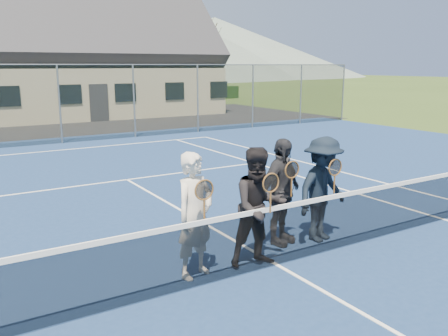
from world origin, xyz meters
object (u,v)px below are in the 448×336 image
at_px(clubhouse, 84,48).
at_px(player_c, 281,192).
at_px(player_a, 195,215).
at_px(tennis_net, 278,233).
at_px(player_b, 259,207).
at_px(player_d, 322,189).

xyz_separation_m(clubhouse, player_c, (-3.40, -23.30, -3.07)).
bearing_deg(player_a, tennis_net, -15.97).
relative_size(player_a, player_b, 1.00).
xyz_separation_m(player_b, player_c, (0.81, 0.51, 0.00)).
relative_size(player_b, player_c, 1.00).
height_order(clubhouse, player_b, clubhouse).
distance_m(clubhouse, player_c, 23.75).
bearing_deg(player_c, clubhouse, 81.69).
bearing_deg(tennis_net, player_b, 139.06).
bearing_deg(player_b, clubhouse, 79.96).
xyz_separation_m(tennis_net, player_b, (-0.22, 0.19, 0.38)).
xyz_separation_m(player_a, player_d, (2.51, 0.12, -0.00)).
bearing_deg(player_a, player_b, -9.07).
bearing_deg(player_d, clubhouse, 83.47).
xyz_separation_m(clubhouse, player_d, (-2.70, -23.53, -3.07)).
height_order(tennis_net, player_d, player_d).
bearing_deg(clubhouse, player_b, -100.04).
relative_size(tennis_net, player_c, 6.49).
xyz_separation_m(player_a, player_c, (1.80, 0.35, -0.00)).
distance_m(clubhouse, player_b, 24.37).
bearing_deg(player_b, tennis_net, -40.94).
height_order(player_b, player_c, same).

